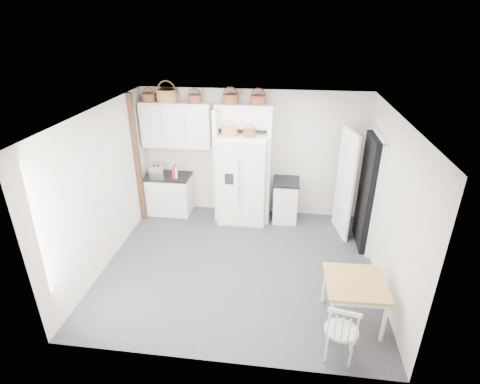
# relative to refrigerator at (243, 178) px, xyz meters

# --- Properties ---
(floor) EXTENTS (4.50, 4.50, 0.00)m
(floor) POSITION_rel_refrigerator_xyz_m (0.15, -1.63, -0.90)
(floor) COLOR #232327
(floor) RESTS_ON ground
(ceiling) EXTENTS (4.50, 4.50, 0.00)m
(ceiling) POSITION_rel_refrigerator_xyz_m (0.15, -1.63, 1.70)
(ceiling) COLOR white
(ceiling) RESTS_ON wall_back
(wall_back) EXTENTS (4.50, 0.00, 4.50)m
(wall_back) POSITION_rel_refrigerator_xyz_m (0.15, 0.37, 0.40)
(wall_back) COLOR beige
(wall_back) RESTS_ON floor
(wall_left) EXTENTS (0.00, 4.00, 4.00)m
(wall_left) POSITION_rel_refrigerator_xyz_m (-2.10, -1.63, 0.40)
(wall_left) COLOR beige
(wall_left) RESTS_ON floor
(wall_right) EXTENTS (0.00, 4.00, 4.00)m
(wall_right) POSITION_rel_refrigerator_xyz_m (2.40, -1.63, 0.40)
(wall_right) COLOR beige
(wall_right) RESTS_ON floor
(refrigerator) EXTENTS (0.94, 0.75, 1.81)m
(refrigerator) POSITION_rel_refrigerator_xyz_m (0.00, 0.00, 0.00)
(refrigerator) COLOR white
(refrigerator) RESTS_ON floor
(base_cab_left) EXTENTS (0.88, 0.56, 0.82)m
(base_cab_left) POSITION_rel_refrigerator_xyz_m (-1.57, 0.07, -0.49)
(base_cab_left) COLOR silver
(base_cab_left) RESTS_ON floor
(base_cab_right) EXTENTS (0.47, 0.57, 0.84)m
(base_cab_right) POSITION_rel_refrigerator_xyz_m (0.87, 0.07, -0.49)
(base_cab_right) COLOR silver
(base_cab_right) RESTS_ON floor
(dining_table) EXTENTS (0.82, 0.82, 0.66)m
(dining_table) POSITION_rel_refrigerator_xyz_m (1.85, -2.69, -0.57)
(dining_table) COLOR olive
(dining_table) RESTS_ON floor
(windsor_chair) EXTENTS (0.47, 0.44, 0.83)m
(windsor_chair) POSITION_rel_refrigerator_xyz_m (1.61, -3.34, -0.49)
(windsor_chair) COLOR silver
(windsor_chair) RESTS_ON floor
(counter_left) EXTENTS (0.92, 0.60, 0.04)m
(counter_left) POSITION_rel_refrigerator_xyz_m (-1.57, 0.07, -0.07)
(counter_left) COLOR black
(counter_left) RESTS_ON base_cab_left
(counter_right) EXTENTS (0.51, 0.61, 0.04)m
(counter_right) POSITION_rel_refrigerator_xyz_m (0.87, 0.07, -0.05)
(counter_right) COLOR black
(counter_right) RESTS_ON base_cab_right
(toaster) EXTENTS (0.31, 0.20, 0.20)m
(toaster) POSITION_rel_refrigerator_xyz_m (-1.81, 0.07, 0.05)
(toaster) COLOR silver
(toaster) RESTS_ON counter_left
(cookbook_red) EXTENTS (0.06, 0.18, 0.27)m
(cookbook_red) POSITION_rel_refrigerator_xyz_m (-1.39, -0.01, 0.09)
(cookbook_red) COLOR #AF1F2F
(cookbook_red) RESTS_ON counter_left
(cookbook_cream) EXTENTS (0.07, 0.17, 0.24)m
(cookbook_cream) POSITION_rel_refrigerator_xyz_m (-1.36, -0.01, 0.07)
(cookbook_cream) COLOR #EEE7C7
(cookbook_cream) RESTS_ON counter_left
(basket_upper_a) EXTENTS (0.26, 0.26, 0.15)m
(basket_upper_a) POSITION_rel_refrigerator_xyz_m (-1.87, 0.20, 1.52)
(basket_upper_a) COLOR brown
(basket_upper_a) RESTS_ON upper_cabinet
(basket_upper_b) EXTENTS (0.39, 0.39, 0.23)m
(basket_upper_b) POSITION_rel_refrigerator_xyz_m (-1.50, 0.20, 1.56)
(basket_upper_b) COLOR #905C37
(basket_upper_b) RESTS_ON upper_cabinet
(basket_upper_c) EXTENTS (0.26, 0.26, 0.15)m
(basket_upper_c) POSITION_rel_refrigerator_xyz_m (-0.95, 0.20, 1.52)
(basket_upper_c) COLOR brown
(basket_upper_c) RESTS_ON upper_cabinet
(basket_bridge_a) EXTENTS (0.31, 0.31, 0.17)m
(basket_bridge_a) POSITION_rel_refrigerator_xyz_m (-0.26, 0.20, 1.53)
(basket_bridge_a) COLOR brown
(basket_bridge_a) RESTS_ON bridge_cabinet
(basket_bridge_b) EXTENTS (0.29, 0.29, 0.17)m
(basket_bridge_b) POSITION_rel_refrigerator_xyz_m (0.26, 0.20, 1.53)
(basket_bridge_b) COLOR brown
(basket_bridge_b) RESTS_ON bridge_cabinet
(basket_fridge_a) EXTENTS (0.30, 0.30, 0.16)m
(basket_fridge_a) POSITION_rel_refrigerator_xyz_m (-0.25, -0.10, 0.98)
(basket_fridge_a) COLOR #905C37
(basket_fridge_a) RESTS_ON refrigerator
(basket_fridge_b) EXTENTS (0.23, 0.23, 0.13)m
(basket_fridge_b) POSITION_rel_refrigerator_xyz_m (0.13, -0.10, 0.97)
(basket_fridge_b) COLOR brown
(basket_fridge_b) RESTS_ON refrigerator
(upper_cabinet) EXTENTS (1.40, 0.34, 0.90)m
(upper_cabinet) POSITION_rel_refrigerator_xyz_m (-1.35, 0.20, 1.00)
(upper_cabinet) COLOR silver
(upper_cabinet) RESTS_ON wall_back
(bridge_cabinet) EXTENTS (1.12, 0.34, 0.45)m
(bridge_cabinet) POSITION_rel_refrigerator_xyz_m (-0.00, 0.20, 1.22)
(bridge_cabinet) COLOR silver
(bridge_cabinet) RESTS_ON wall_back
(fridge_panel_left) EXTENTS (0.08, 0.60, 2.30)m
(fridge_panel_left) POSITION_rel_refrigerator_xyz_m (-0.51, 0.07, 0.25)
(fridge_panel_left) COLOR silver
(fridge_panel_left) RESTS_ON floor
(fridge_panel_right) EXTENTS (0.08, 0.60, 2.30)m
(fridge_panel_right) POSITION_rel_refrigerator_xyz_m (0.51, 0.07, 0.25)
(fridge_panel_right) COLOR silver
(fridge_panel_right) RESTS_ON floor
(trim_post) EXTENTS (0.09, 0.09, 2.60)m
(trim_post) POSITION_rel_refrigerator_xyz_m (-2.05, -0.28, 0.40)
(trim_post) COLOR #41271B
(trim_post) RESTS_ON floor
(doorway_void) EXTENTS (0.18, 0.85, 2.05)m
(doorway_void) POSITION_rel_refrigerator_xyz_m (2.31, -0.63, 0.12)
(doorway_void) COLOR black
(doorway_void) RESTS_ON floor
(door_slab) EXTENTS (0.21, 0.79, 2.05)m
(door_slab) POSITION_rel_refrigerator_xyz_m (1.95, -0.30, 0.12)
(door_slab) COLOR white
(door_slab) RESTS_ON floor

